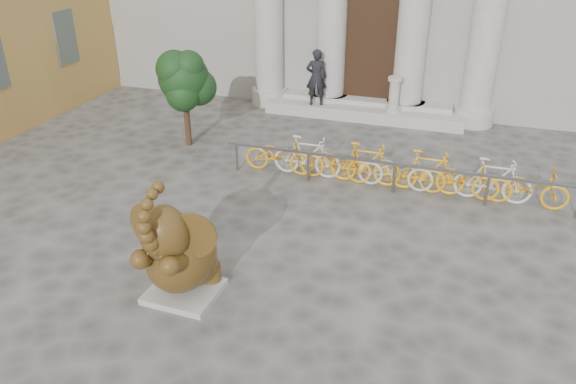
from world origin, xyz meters
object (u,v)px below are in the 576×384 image
(tree, at_px, (184,80))
(pedestrian, at_px, (316,77))
(elephant_statue, at_px, (179,254))
(bike_rack, at_px, (396,168))

(tree, distance_m, pedestrian, 4.29)
(elephant_statue, distance_m, pedestrian, 9.37)
(tree, xyz_separation_m, pedestrian, (2.60, 3.37, -0.60))
(bike_rack, distance_m, tree, 5.88)
(bike_rack, height_order, pedestrian, pedestrian)
(elephant_statue, height_order, bike_rack, elephant_statue)
(bike_rack, height_order, tree, tree)
(elephant_statue, bearing_deg, pedestrian, 94.01)
(bike_rack, bearing_deg, pedestrian, 125.93)
(tree, bearing_deg, bike_rack, -8.72)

